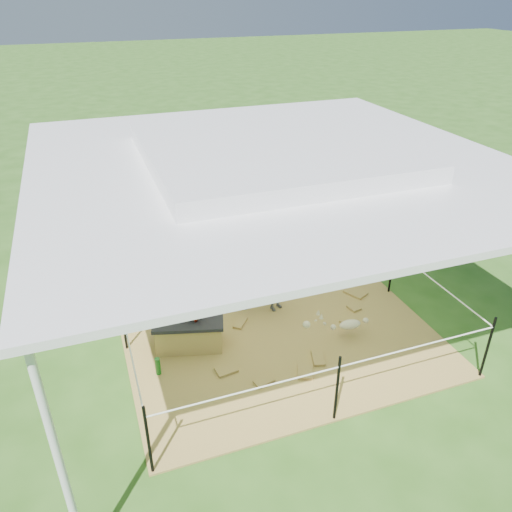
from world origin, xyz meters
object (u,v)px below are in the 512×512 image
object	(u,v)px
pony	(261,288)
foal	(350,323)
trash_barrel	(331,158)
green_bottle	(158,366)
straw_bale	(189,334)
picnic_table_far	(308,128)
woman	(193,288)
distant_person	(255,146)
picnic_table_near	(216,148)

from	to	relation	value
pony	foal	bearing A→B (deg)	-112.58
foal	trash_barrel	xyz separation A→B (m)	(3.27, 6.92, 0.12)
green_bottle	straw_bale	bearing A→B (deg)	39.29
straw_bale	green_bottle	distance (m)	0.72
straw_bale	picnic_table_far	size ratio (longest dim) A/B	0.59
foal	picnic_table_far	world-z (taller)	picnic_table_far
foal	pony	bearing A→B (deg)	137.34
green_bottle	picnic_table_far	bearing A→B (deg)	55.32
woman	distant_person	xyz separation A→B (m)	(3.71, 7.68, -0.46)
foal	picnic_table_far	xyz separation A→B (m)	(4.18, 10.37, 0.05)
green_bottle	picnic_table_near	xyz separation A→B (m)	(3.35, 8.88, 0.23)
straw_bale	picnic_table_far	bearing A→B (deg)	56.27
woman	picnic_table_far	bearing A→B (deg)	162.40
straw_bale	green_bottle	size ratio (longest dim) A/B	3.60
green_bottle	foal	bearing A→B (deg)	-3.27
straw_bale	picnic_table_near	bearing A→B (deg)	71.62
woman	picnic_table_near	size ratio (longest dim) A/B	0.61
foal	distant_person	xyz separation A→B (m)	(1.48, 8.29, 0.28)
pony	foal	xyz separation A→B (m)	(1.03, -1.10, -0.18)
green_bottle	trash_barrel	size ratio (longest dim) A/B	0.33
straw_bale	trash_barrel	xyz separation A→B (m)	(5.60, 6.31, 0.16)
woman	trash_barrel	world-z (taller)	woman
pony	picnic_table_near	bearing A→B (deg)	13.49
straw_bale	green_bottle	xyz separation A→B (m)	(-0.55, -0.45, -0.08)
pony	trash_barrel	distance (m)	7.24
trash_barrel	pony	bearing A→B (deg)	-126.42
distant_person	trash_barrel	bearing A→B (deg)	118.43
straw_bale	woman	bearing A→B (deg)	0.00
pony	green_bottle	bearing A→B (deg)	140.93
trash_barrel	green_bottle	bearing A→B (deg)	-132.29
picnic_table_far	trash_barrel	bearing A→B (deg)	-76.58
distant_person	picnic_table_near	bearing A→B (deg)	-60.50
green_bottle	foal	size ratio (longest dim) A/B	0.29
woman	foal	xyz separation A→B (m)	(2.23, -0.61, -0.74)
pony	picnic_table_near	xyz separation A→B (m)	(1.50, 7.94, -0.08)
green_bottle	picnic_table_near	distance (m)	9.49
woman	pony	bearing A→B (deg)	127.60
picnic_table_near	green_bottle	bearing A→B (deg)	-97.05
woman	distant_person	world-z (taller)	woman
straw_bale	distant_person	distance (m)	8.58
woman	trash_barrel	xyz separation A→B (m)	(5.50, 6.31, -0.62)
foal	picnic_table_far	distance (m)	11.18
straw_bale	picnic_table_far	xyz separation A→B (m)	(6.51, 9.75, 0.09)
pony	distant_person	size ratio (longest dim) A/B	0.92
picnic_table_near	distant_person	world-z (taller)	distant_person
pony	picnic_table_near	world-z (taller)	pony
picnic_table_near	foal	bearing A→B (deg)	-79.35
foal	distant_person	size ratio (longest dim) A/B	0.81
straw_bale	woman	size ratio (longest dim) A/B	0.83
pony	straw_bale	bearing A→B (deg)	134.53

